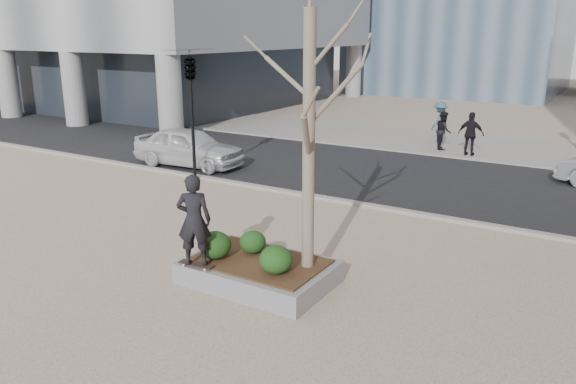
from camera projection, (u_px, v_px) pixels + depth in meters
The scene contains 16 objects.
ground at pixel (221, 272), 12.29m from camera, with size 120.00×120.00×0.00m, color tan.
street at pixel (390, 175), 20.50m from camera, with size 60.00×8.00×0.02m, color black.
far_sidewalk at pixel (445, 143), 26.24m from camera, with size 60.00×6.00×0.02m, color gray.
planter at pixel (259, 272), 11.73m from camera, with size 3.00×2.00×0.45m, color gray.
planter_mulch at pixel (259, 261), 11.66m from camera, with size 2.70×1.70×0.04m, color #382314.
sycamore_tree at pixel (309, 102), 10.49m from camera, with size 2.80×2.80×6.60m, color gray, non-canonical shape.
shrub_left at pixel (215, 245), 11.69m from camera, with size 0.68×0.68×0.58m, color #113512.
shrub_middle at pixel (253, 242), 11.99m from camera, with size 0.57×0.57×0.49m, color #133C17.
shrub_right at pixel (276, 260), 10.98m from camera, with size 0.66×0.66×0.56m, color #1B3F14.
skateboard at pixel (196, 265), 11.40m from camera, with size 0.78×0.20×0.07m, color black, non-canonical shape.
skateboarder at pixel (194, 220), 11.13m from camera, with size 0.69×0.45×1.88m, color black.
police_car at pixel (189, 147), 21.60m from camera, with size 1.78×4.42×1.51m, color silver.
pedestrian_a at pixel (443, 130), 24.63m from camera, with size 0.81×0.63×1.67m, color black.
pedestrian_b at pixel (440, 122), 26.39m from camera, with size 1.21×0.69×1.87m, color #385165.
pedestrian_c at pixel (471, 134), 23.37m from camera, with size 1.07×0.44×1.82m, color black.
traffic_light_near at pixel (192, 117), 19.01m from camera, with size 0.60×2.48×4.50m, color black, non-canonical shape.
Camera 1 is at (7.15, -8.91, 5.09)m, focal length 35.00 mm.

